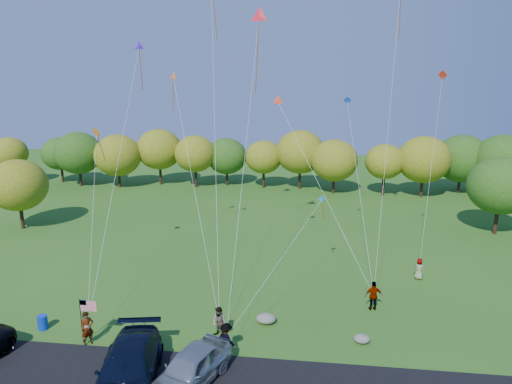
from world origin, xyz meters
TOP-DOWN VIEW (x-y plane):
  - ground at (0.00, 0.00)m, footprint 140.00×140.00m
  - treeline at (-0.05, 35.88)m, footprint 76.48×27.67m
  - minivan_navy at (-1.95, -4.11)m, footprint 3.87×6.99m
  - minivan_silver at (0.91, -3.59)m, footprint 3.73×5.53m
  - flyer_a at (-5.65, -0.80)m, footprint 0.81×0.84m
  - flyer_b at (1.43, 0.79)m, footprint 1.12×1.04m
  - flyer_c at (2.12, -0.80)m, footprint 1.33×1.18m
  - flyer_d at (10.51, 5.18)m, footprint 1.19×0.65m
  - flyer_e at (14.44, 10.36)m, footprint 0.93×0.80m
  - trash_barrel at (-9.07, 0.38)m, footprint 0.57×0.57m
  - flag_assembly at (-5.73, -0.70)m, footprint 0.97×0.63m
  - boulder_near at (3.89, 2.67)m, footprint 1.21×0.94m
  - boulder_far at (9.43, 1.22)m, footprint 0.92×0.77m
  - kites_aloft at (1.59, 13.27)m, footprint 25.25×7.23m

SIDE VIEW (x-z plane):
  - ground at x=0.00m, z-range 0.00..0.00m
  - boulder_far at x=9.43m, z-range 0.00..0.48m
  - boulder_near at x=3.89m, z-range 0.00..0.60m
  - trash_barrel at x=-9.07m, z-range 0.00..0.86m
  - flyer_e at x=14.44m, z-range 0.00..1.61m
  - flyer_c at x=2.12m, z-range 0.00..1.79m
  - flyer_b at x=1.43m, z-range 0.00..1.84m
  - minivan_silver at x=0.91m, z-range 0.06..1.81m
  - flyer_d at x=10.51m, z-range 0.00..1.93m
  - flyer_a at x=-5.65m, z-range 0.00..1.94m
  - minivan_navy at x=-1.95m, z-range 0.06..1.98m
  - flag_assembly at x=-5.73m, z-range 0.67..3.31m
  - treeline at x=-0.05m, z-range 0.58..8.71m
  - kites_aloft at x=1.59m, z-range 9.45..26.53m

